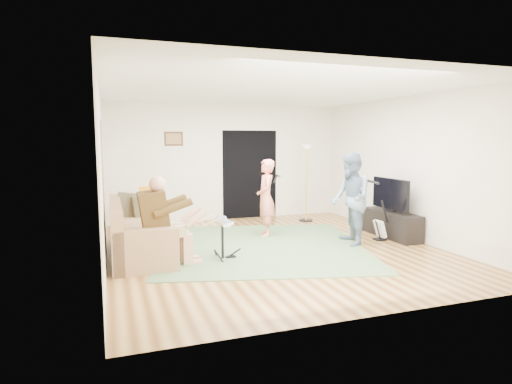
# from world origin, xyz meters

# --- Properties ---
(floor) EXTENTS (6.00, 6.00, 0.00)m
(floor) POSITION_xyz_m (0.00, 0.00, 0.00)
(floor) COLOR brown
(floor) RESTS_ON ground
(walls) EXTENTS (5.50, 6.00, 2.70)m
(walls) POSITION_xyz_m (0.00, 0.00, 1.35)
(walls) COLOR white
(walls) RESTS_ON floor
(ceiling) EXTENTS (6.00, 6.00, 0.00)m
(ceiling) POSITION_xyz_m (0.00, 0.00, 2.70)
(ceiling) COLOR white
(ceiling) RESTS_ON walls
(window_blinds) EXTENTS (0.00, 2.05, 2.05)m
(window_blinds) POSITION_xyz_m (-2.74, 0.20, 1.55)
(window_blinds) COLOR brown
(window_blinds) RESTS_ON walls
(doorway) EXTENTS (2.10, 0.00, 2.10)m
(doorway) POSITION_xyz_m (0.55, 2.99, 1.05)
(doorway) COLOR black
(doorway) RESTS_ON walls
(picture_frame) EXTENTS (0.42, 0.03, 0.32)m
(picture_frame) POSITION_xyz_m (-1.25, 2.99, 1.90)
(picture_frame) COLOR #3F2314
(picture_frame) RESTS_ON walls
(area_rug) EXTENTS (4.24, 4.34, 0.02)m
(area_rug) POSITION_xyz_m (-0.13, 0.21, 0.01)
(area_rug) COLOR #4C6D42
(area_rug) RESTS_ON floor
(sofa) EXTENTS (0.92, 2.23, 0.90)m
(sofa) POSITION_xyz_m (-2.30, 0.33, 0.30)
(sofa) COLOR #99714C
(sofa) RESTS_ON floor
(drummer) EXTENTS (0.88, 0.49, 1.35)m
(drummer) POSITION_xyz_m (-1.87, -0.32, 0.53)
(drummer) COLOR #4C3515
(drummer) RESTS_ON sofa
(drum_kit) EXTENTS (0.36, 0.64, 0.66)m
(drum_kit) POSITION_xyz_m (-1.00, -0.32, 0.29)
(drum_kit) COLOR black
(drum_kit) RESTS_ON floor
(singer) EXTENTS (0.48, 0.62, 1.51)m
(singer) POSITION_xyz_m (0.23, 1.01, 0.75)
(singer) COLOR #FF836E
(singer) RESTS_ON floor
(microphone) EXTENTS (0.06, 0.06, 0.24)m
(microphone) POSITION_xyz_m (0.43, 1.01, 1.13)
(microphone) COLOR black
(microphone) RESTS_ON singer
(guitarist) EXTENTS (0.79, 0.93, 1.66)m
(guitarist) POSITION_xyz_m (1.41, -0.15, 0.83)
(guitarist) COLOR slate
(guitarist) RESTS_ON floor
(guitar_held) EXTENTS (0.26, 0.61, 0.26)m
(guitar_held) POSITION_xyz_m (1.61, -0.15, 1.13)
(guitar_held) COLOR white
(guitar_held) RESTS_ON guitarist
(guitar_spare) EXTENTS (0.27, 0.25, 0.76)m
(guitar_spare) POSITION_xyz_m (2.13, -0.04, 0.22)
(guitar_spare) COLOR black
(guitar_spare) RESTS_ON floor
(torchiere_lamp) EXTENTS (0.32, 0.32, 1.76)m
(torchiere_lamp) POSITION_xyz_m (1.65, 2.16, 1.21)
(torchiere_lamp) COLOR black
(torchiere_lamp) RESTS_ON floor
(dining_chair) EXTENTS (0.48, 0.50, 0.97)m
(dining_chair) POSITION_xyz_m (-1.95, 1.64, 0.35)
(dining_chair) COLOR #D1BF87
(dining_chair) RESTS_ON floor
(tv_cabinet) EXTENTS (0.40, 1.40, 0.50)m
(tv_cabinet) POSITION_xyz_m (2.50, 0.12, 0.25)
(tv_cabinet) COLOR black
(tv_cabinet) RESTS_ON floor
(television) EXTENTS (0.06, 1.04, 0.59)m
(television) POSITION_xyz_m (2.45, 0.12, 0.85)
(television) COLOR black
(television) RESTS_ON tv_cabinet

